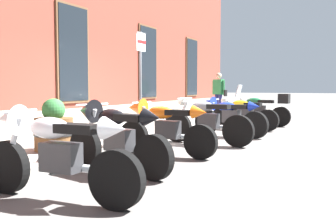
{
  "coord_description": "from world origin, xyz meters",
  "views": [
    {
      "loc": [
        -7.82,
        -3.96,
        1.26
      ],
      "look_at": [
        -0.63,
        -0.4,
        0.73
      ],
      "focal_mm": 41.22,
      "sensor_mm": 36.0,
      "label": 1
    }
  ],
  "objects_px": {
    "pedestrian_striped_shirt": "(219,92)",
    "motorcycle_blue_sport": "(227,115)",
    "motorcycle_white_sport": "(51,149)",
    "motorcycle_yellow_naked": "(243,114)",
    "barrel_planter": "(54,130)",
    "motorcycle_black_sport": "(113,133)",
    "motorcycle_grey_naked": "(206,122)",
    "motorcycle_orange_sport": "(162,125)",
    "parking_sign": "(141,68)",
    "motorcycle_green_touring": "(261,109)"
  },
  "relations": [
    {
      "from": "motorcycle_blue_sport",
      "to": "motorcycle_yellow_naked",
      "type": "distance_m",
      "value": 1.6
    },
    {
      "from": "motorcycle_orange_sport",
      "to": "parking_sign",
      "type": "height_order",
      "value": "parking_sign"
    },
    {
      "from": "motorcycle_black_sport",
      "to": "parking_sign",
      "type": "height_order",
      "value": "parking_sign"
    },
    {
      "from": "parking_sign",
      "to": "barrel_planter",
      "type": "height_order",
      "value": "parking_sign"
    },
    {
      "from": "motorcycle_white_sport",
      "to": "motorcycle_blue_sport",
      "type": "height_order",
      "value": "motorcycle_white_sport"
    },
    {
      "from": "motorcycle_green_touring",
      "to": "parking_sign",
      "type": "distance_m",
      "value": 4.92
    },
    {
      "from": "motorcycle_black_sport",
      "to": "motorcycle_green_touring",
      "type": "distance_m",
      "value": 7.74
    },
    {
      "from": "motorcycle_blue_sport",
      "to": "motorcycle_green_touring",
      "type": "height_order",
      "value": "motorcycle_green_touring"
    },
    {
      "from": "motorcycle_white_sport",
      "to": "barrel_planter",
      "type": "xyz_separation_m",
      "value": [
        1.88,
        1.71,
        -0.06
      ]
    },
    {
      "from": "motorcycle_white_sport",
      "to": "motorcycle_orange_sport",
      "type": "distance_m",
      "value": 3.02
    },
    {
      "from": "motorcycle_black_sport",
      "to": "motorcycle_grey_naked",
      "type": "height_order",
      "value": "motorcycle_black_sport"
    },
    {
      "from": "barrel_planter",
      "to": "motorcycle_black_sport",
      "type": "bearing_deg",
      "value": -105.83
    },
    {
      "from": "motorcycle_orange_sport",
      "to": "pedestrian_striped_shirt",
      "type": "xyz_separation_m",
      "value": [
        7.98,
        1.64,
        0.5
      ]
    },
    {
      "from": "barrel_planter",
      "to": "motorcycle_yellow_naked",
      "type": "bearing_deg",
      "value": -16.25
    },
    {
      "from": "motorcycle_black_sport",
      "to": "parking_sign",
      "type": "bearing_deg",
      "value": 23.98
    },
    {
      "from": "motorcycle_black_sport",
      "to": "pedestrian_striped_shirt",
      "type": "bearing_deg",
      "value": 9.78
    },
    {
      "from": "motorcycle_orange_sport",
      "to": "motorcycle_grey_naked",
      "type": "bearing_deg",
      "value": -8.59
    },
    {
      "from": "motorcycle_yellow_naked",
      "to": "parking_sign",
      "type": "relative_size",
      "value": 0.86
    },
    {
      "from": "motorcycle_black_sport",
      "to": "motorcycle_grey_naked",
      "type": "bearing_deg",
      "value": -4.28
    },
    {
      "from": "motorcycle_blue_sport",
      "to": "motorcycle_yellow_naked",
      "type": "relative_size",
      "value": 0.99
    },
    {
      "from": "motorcycle_green_touring",
      "to": "motorcycle_black_sport",
      "type": "bearing_deg",
      "value": 177.07
    },
    {
      "from": "motorcycle_orange_sport",
      "to": "pedestrian_striped_shirt",
      "type": "distance_m",
      "value": 8.16
    },
    {
      "from": "motorcycle_yellow_naked",
      "to": "motorcycle_green_touring",
      "type": "xyz_separation_m",
      "value": [
        1.37,
        -0.21,
        0.08
      ]
    },
    {
      "from": "motorcycle_black_sport",
      "to": "motorcycle_white_sport",
      "type": "bearing_deg",
      "value": -173.39
    },
    {
      "from": "motorcycle_grey_naked",
      "to": "motorcycle_yellow_naked",
      "type": "height_order",
      "value": "motorcycle_grey_naked"
    },
    {
      "from": "motorcycle_white_sport",
      "to": "motorcycle_orange_sport",
      "type": "height_order",
      "value": "motorcycle_white_sport"
    },
    {
      "from": "motorcycle_white_sport",
      "to": "motorcycle_yellow_naked",
      "type": "height_order",
      "value": "motorcycle_white_sport"
    },
    {
      "from": "motorcycle_black_sport",
      "to": "motorcycle_yellow_naked",
      "type": "height_order",
      "value": "motorcycle_black_sport"
    },
    {
      "from": "motorcycle_white_sport",
      "to": "pedestrian_striped_shirt",
      "type": "distance_m",
      "value": 11.15
    },
    {
      "from": "motorcycle_blue_sport",
      "to": "parking_sign",
      "type": "bearing_deg",
      "value": 129.82
    },
    {
      "from": "motorcycle_blue_sport",
      "to": "parking_sign",
      "type": "xyz_separation_m",
      "value": [
        -1.42,
        1.71,
        1.17
      ]
    },
    {
      "from": "motorcycle_blue_sport",
      "to": "motorcycle_grey_naked",
      "type": "bearing_deg",
      "value": -179.24
    },
    {
      "from": "motorcycle_green_touring",
      "to": "barrel_planter",
      "type": "xyz_separation_m",
      "value": [
        -7.3,
        1.93,
        -0.04
      ]
    },
    {
      "from": "motorcycle_blue_sport",
      "to": "pedestrian_striped_shirt",
      "type": "relative_size",
      "value": 1.25
    },
    {
      "from": "motorcycle_green_touring",
      "to": "parking_sign",
      "type": "xyz_separation_m",
      "value": [
        -4.39,
        1.88,
        1.16
      ]
    },
    {
      "from": "parking_sign",
      "to": "barrel_planter",
      "type": "bearing_deg",
      "value": 179.02
    },
    {
      "from": "motorcycle_black_sport",
      "to": "motorcycle_grey_naked",
      "type": "relative_size",
      "value": 0.94
    },
    {
      "from": "motorcycle_black_sport",
      "to": "parking_sign",
      "type": "xyz_separation_m",
      "value": [
        3.35,
        1.49,
        1.14
      ]
    },
    {
      "from": "motorcycle_yellow_naked",
      "to": "barrel_planter",
      "type": "relative_size",
      "value": 2.28
    },
    {
      "from": "motorcycle_orange_sport",
      "to": "motorcycle_green_touring",
      "type": "bearing_deg",
      "value": -3.73
    },
    {
      "from": "motorcycle_blue_sport",
      "to": "pedestrian_striped_shirt",
      "type": "bearing_deg",
      "value": 21.3
    },
    {
      "from": "motorcycle_yellow_naked",
      "to": "pedestrian_striped_shirt",
      "type": "distance_m",
      "value": 3.72
    },
    {
      "from": "motorcycle_grey_naked",
      "to": "motorcycle_blue_sport",
      "type": "relative_size",
      "value": 1.04
    },
    {
      "from": "motorcycle_black_sport",
      "to": "motorcycle_green_touring",
      "type": "bearing_deg",
      "value": -2.93
    },
    {
      "from": "motorcycle_green_touring",
      "to": "barrel_planter",
      "type": "relative_size",
      "value": 2.33
    },
    {
      "from": "motorcycle_white_sport",
      "to": "motorcycle_blue_sport",
      "type": "bearing_deg",
      "value": -0.46
    },
    {
      "from": "motorcycle_yellow_naked",
      "to": "pedestrian_striped_shirt",
      "type": "xyz_separation_m",
      "value": [
        3.18,
        1.84,
        0.6
      ]
    },
    {
      "from": "pedestrian_striped_shirt",
      "to": "motorcycle_blue_sport",
      "type": "bearing_deg",
      "value": -158.7
    },
    {
      "from": "motorcycle_grey_naked",
      "to": "pedestrian_striped_shirt",
      "type": "relative_size",
      "value": 1.3
    },
    {
      "from": "motorcycle_white_sport",
      "to": "motorcycle_grey_naked",
      "type": "relative_size",
      "value": 1.0
    }
  ]
}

